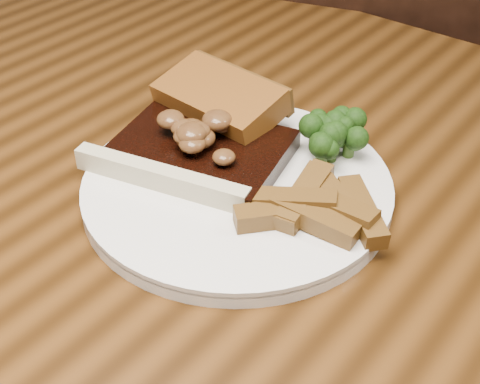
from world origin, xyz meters
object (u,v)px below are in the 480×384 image
Objects in this scene: dining_table at (246,306)px; steak at (200,153)px; potato_wedges at (317,199)px; chair_far at (352,147)px; garlic_bread at (220,117)px; plate at (237,189)px.

steak is at bearing 156.44° from dining_table.
chair_far is at bearing 114.40° from potato_wedges.
steak is at bearing -63.60° from garlic_bread.
steak is (-0.08, 0.03, 0.12)m from dining_table.
dining_table is 13.37× the size of garlic_bread.
garlic_bread is at bearing 83.81° from chair_far.
steak is (-0.04, 0.00, 0.02)m from plate.
garlic_bread is 0.15m from potato_wedges.
garlic_bread reaches higher than dining_table.
potato_wedges is (0.24, -0.52, 0.33)m from chair_far.
plate is 0.09m from garlic_bread.
plate is 2.83× the size of potato_wedges.
dining_table is at bearing -37.39° from steak.
plate is 1.81× the size of steak.
steak reaches higher than plate.
dining_table is at bearing -132.56° from potato_wedges.
steak is at bearing 175.48° from plate.
chair_far is at bearing 105.16° from garlic_bread.
garlic_bread is (0.10, -0.48, 0.33)m from chair_far.
plate is 0.05m from steak.
chair_far reaches higher than dining_table.
plate is 2.25× the size of garlic_bread.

